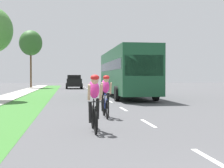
{
  "coord_description": "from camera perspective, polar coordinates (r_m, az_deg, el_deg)",
  "views": [
    {
      "loc": [
        -2.61,
        -2.41,
        1.51
      ],
      "look_at": [
        0.61,
        20.55,
        1.01
      ],
      "focal_mm": 50.84,
      "sensor_mm": 36.0,
      "label": 1
    }
  ],
  "objects": [
    {
      "name": "grass_verge",
      "position": [
        22.58,
        -13.87,
        -2.62
      ],
      "size": [
        2.3,
        70.0,
        0.01
      ],
      "primitive_type": "cube",
      "color": "#38722D",
      "rests_on": "ground_plane"
    },
    {
      "name": "cyclist_lead",
      "position": [
        8.84,
        -3.22,
        -3.3
      ],
      "size": [
        0.42,
        1.72,
        1.58
      ],
      "color": "black",
      "rests_on": "ground_plane"
    },
    {
      "name": "sidewalk_concrete",
      "position": [
        22.89,
        -19.06,
        -2.6
      ],
      "size": [
        1.86,
        70.0,
        0.1
      ],
      "primitive_type": "cube",
      "color": "#B2ADA3",
      "rests_on": "ground_plane"
    },
    {
      "name": "suv_black",
      "position": [
        42.0,
        -6.85,
        0.46
      ],
      "size": [
        2.15,
        4.7,
        1.79
      ],
      "color": "black",
      "rests_on": "ground_plane"
    },
    {
      "name": "lane_markings_center",
      "position": [
        26.58,
        -2.33,
        -2.01
      ],
      "size": [
        0.12,
        53.13,
        0.01
      ],
      "color": "white",
      "rests_on": "ground_plane"
    },
    {
      "name": "ground_plane",
      "position": [
        22.61,
        -1.33,
        -2.59
      ],
      "size": [
        120.0,
        120.0,
        0.0
      ],
      "primitive_type": "plane",
      "color": "#4C4C4F"
    },
    {
      "name": "bus_dark_green",
      "position": [
        23.75,
        2.49,
        2.37
      ],
      "size": [
        2.78,
        11.6,
        3.48
      ],
      "color": "#194C2D",
      "rests_on": "ground_plane"
    },
    {
      "name": "cyclist_trailing",
      "position": [
        11.89,
        -1.16,
        -2.14
      ],
      "size": [
        0.42,
        1.72,
        1.58
      ],
      "color": "black",
      "rests_on": "ground_plane"
    },
    {
      "name": "street_tree_far",
      "position": [
        46.31,
        -14.41,
        7.14
      ],
      "size": [
        3.21,
        3.21,
        8.1
      ],
      "color": "brown",
      "rests_on": "ground_plane"
    }
  ]
}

